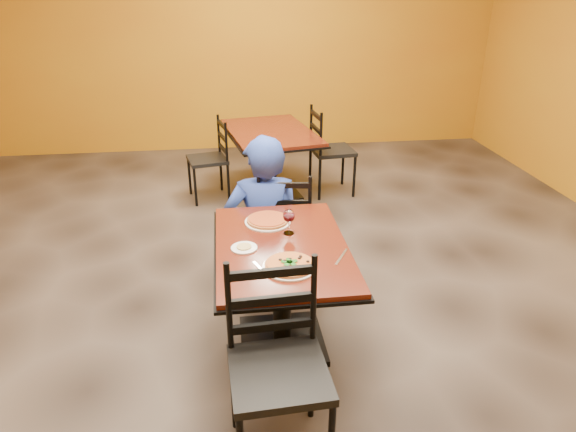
{
  "coord_description": "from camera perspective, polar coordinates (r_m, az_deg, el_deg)",
  "views": [
    {
      "loc": [
        -0.31,
        -3.25,
        2.23
      ],
      "look_at": [
        0.07,
        -0.3,
        0.85
      ],
      "focal_mm": 31.77,
      "sensor_mm": 36.0,
      "label": 1
    }
  ],
  "objects": [
    {
      "name": "chair_second_left",
      "position": [
        5.66,
        -9.02,
        6.2
      ],
      "size": [
        0.48,
        0.48,
        0.89
      ],
      "primitive_type": null,
      "rotation": [
        0.0,
        0.0,
        -1.35
      ],
      "color": "black",
      "rests_on": "floor"
    },
    {
      "name": "chair_main_near",
      "position": [
        2.55,
        -1.02,
        -17.33
      ],
      "size": [
        0.49,
        0.49,
        1.03
      ],
      "primitive_type": null,
      "rotation": [
        0.0,
        0.0,
        0.05
      ],
      "color": "black",
      "rests_on": "floor"
    },
    {
      "name": "table_main",
      "position": [
        3.23,
        -0.71,
        -6.27
      ],
      "size": [
        0.83,
        1.23,
        0.75
      ],
      "color": "#571A0D",
      "rests_on": "floor"
    },
    {
      "name": "chair_main_far",
      "position": [
        4.08,
        -0.35,
        -0.73
      ],
      "size": [
        0.47,
        0.47,
        0.93
      ],
      "primitive_type": null,
      "rotation": [
        0.0,
        0.0,
        3.0
      ],
      "color": "black",
      "rests_on": "floor"
    },
    {
      "name": "floor",
      "position": [
        3.95,
        -1.52,
        -9.46
      ],
      "size": [
        7.0,
        8.0,
        0.01
      ],
      "primitive_type": "cube",
      "color": "black",
      "rests_on": "ground"
    },
    {
      "name": "fork",
      "position": [
        2.88,
        -3.07,
        -5.96
      ],
      "size": [
        0.08,
        0.18,
        0.0
      ],
      "primitive_type": "cube",
      "rotation": [
        0.0,
        0.0,
        0.36
      ],
      "color": "silver",
      "rests_on": "table_main"
    },
    {
      "name": "plate_far",
      "position": [
        3.42,
        -2.27,
        -0.65
      ],
      "size": [
        0.31,
        0.31,
        0.01
      ],
      "primitive_type": "cylinder",
      "color": "white",
      "rests_on": "table_main"
    },
    {
      "name": "dip",
      "position": [
        3.1,
        -4.94,
        -3.44
      ],
      "size": [
        0.09,
        0.09,
        0.01
      ],
      "primitive_type": "cylinder",
      "color": "tan",
      "rests_on": "side_plate"
    },
    {
      "name": "chair_second_right",
      "position": [
        5.77,
        5.01,
        7.25
      ],
      "size": [
        0.48,
        0.48,
        0.98
      ],
      "primitive_type": null,
      "rotation": [
        0.0,
        0.0,
        1.67
      ],
      "color": "black",
      "rests_on": "floor"
    },
    {
      "name": "pizza_main",
      "position": [
        2.89,
        0.17,
        -5.44
      ],
      "size": [
        0.28,
        0.28,
        0.02
      ],
      "primitive_type": "cylinder",
      "color": "#91280A",
      "rests_on": "plate_main"
    },
    {
      "name": "table_second",
      "position": [
        5.65,
        -1.96,
        7.68
      ],
      "size": [
        1.1,
        1.45,
        0.75
      ],
      "rotation": [
        0.0,
        0.0,
        0.17
      ],
      "color": "#571A0D",
      "rests_on": "floor"
    },
    {
      "name": "wine_glass",
      "position": [
        3.24,
        0.1,
        -0.52
      ],
      "size": [
        0.08,
        0.08,
        0.18
      ],
      "primitive_type": null,
      "color": "white",
      "rests_on": "table_main"
    },
    {
      "name": "plate_main",
      "position": [
        2.9,
        0.17,
        -5.71
      ],
      "size": [
        0.31,
        0.31,
        0.01
      ],
      "primitive_type": "cylinder",
      "color": "white",
      "rests_on": "table_main"
    },
    {
      "name": "side_plate",
      "position": [
        3.1,
        -4.94,
        -3.58
      ],
      "size": [
        0.16,
        0.16,
        0.01
      ],
      "primitive_type": "cylinder",
      "color": "white",
      "rests_on": "table_main"
    },
    {
      "name": "diner",
      "position": [
        3.92,
        -2.72,
        0.45
      ],
      "size": [
        0.62,
        0.41,
        1.22
      ],
      "primitive_type": "imported",
      "rotation": [
        0.0,
        0.0,
        3.13
      ],
      "color": "navy",
      "rests_on": "floor"
    },
    {
      "name": "wall_back",
      "position": [
        7.29,
        -5.13,
        19.05
      ],
      "size": [
        7.0,
        0.01,
        3.0
      ],
      "primitive_type": "cube",
      "color": "#B07913",
      "rests_on": "ground"
    },
    {
      "name": "knife",
      "position": [
        3.02,
        6.0,
        -4.54
      ],
      "size": [
        0.12,
        0.19,
        0.0
      ],
      "primitive_type": "cube",
      "rotation": [
        0.0,
        0.0,
        -0.54
      ],
      "color": "silver",
      "rests_on": "table_main"
    },
    {
      "name": "pizza_far",
      "position": [
        3.41,
        -2.28,
        -0.41
      ],
      "size": [
        0.28,
        0.28,
        0.02
      ],
      "primitive_type": "cylinder",
      "color": "#C86B26",
      "rests_on": "plate_far"
    }
  ]
}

